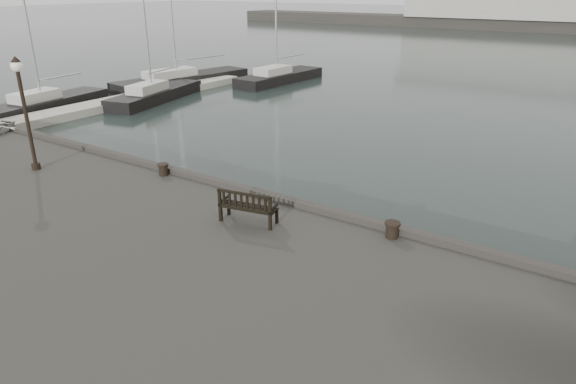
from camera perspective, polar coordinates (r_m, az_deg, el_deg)
name	(u,v)px	position (r m, az deg, el deg)	size (l,w,h in m)	color
ground	(262,238)	(16.80, -2.86, -5.16)	(400.00, 400.00, 0.00)	black
pontoon	(113,103)	(37.12, -18.82, 9.34)	(2.00, 24.00, 0.50)	beige
breakwater	(560,6)	(104.84, 27.99, 17.79)	(140.00, 9.50, 12.20)	#383530
bench	(248,213)	(14.15, -4.45, -2.29)	(1.69, 0.87, 0.93)	black
bollard_left	(163,169)	(18.19, -13.69, 2.45)	(0.39, 0.39, 0.41)	black
bollard_right	(392,230)	(13.58, 11.49, -4.15)	(0.41, 0.41, 0.43)	black
lamp_post	(23,99)	(19.81, -27.38, 9.20)	(0.40, 0.40, 3.94)	black
yacht_a	(48,107)	(37.62, -25.08, 8.59)	(3.47, 8.75, 11.80)	black
yacht_b	(183,82)	(44.09, -11.57, 11.90)	(4.42, 12.37, 15.71)	black
yacht_c	(156,97)	(38.26, -14.43, 10.16)	(4.13, 9.22, 12.16)	black
yacht_d	(280,79)	(44.48, -0.91, 12.40)	(2.96, 9.31, 11.60)	black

